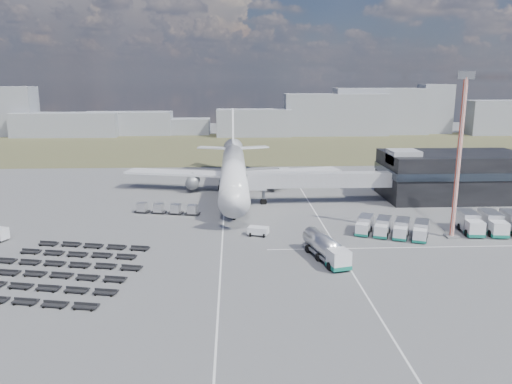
{
  "coord_description": "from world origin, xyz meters",
  "views": [
    {
      "loc": [
        -0.12,
        -80.86,
        26.02
      ],
      "look_at": [
        4.34,
        14.46,
        4.0
      ],
      "focal_mm": 35.0,
      "sensor_mm": 36.0,
      "label": 1
    }
  ],
  "objects": [
    {
      "name": "floodlight_mast",
      "position": [
        36.18,
        -3.17,
        13.5
      ],
      "size": [
        2.56,
        2.08,
        26.94
      ],
      "rotation": [
        0.0,
        0.0,
        -0.35
      ],
      "color": "red",
      "rests_on": "ground"
    },
    {
      "name": "lane_markings",
      "position": [
        9.77,
        3.0,
        0.01
      ],
      "size": [
        47.12,
        110.0,
        0.01
      ],
      "color": "silver",
      "rests_on": "ground"
    },
    {
      "name": "pushback_tug",
      "position": [
        4.0,
        -0.86,
        0.75
      ],
      "size": [
        3.78,
        2.84,
        1.51
      ],
      "primitive_type": "cube",
      "rotation": [
        0.0,
        0.0,
        -0.32
      ],
      "color": "silver",
      "rests_on": "ground"
    },
    {
      "name": "service_trucks_near",
      "position": [
        26.47,
        -1.84,
        1.37
      ],
      "size": [
        12.95,
        10.4,
        2.53
      ],
      "rotation": [
        0.0,
        0.0,
        -0.42
      ],
      "color": "silver",
      "rests_on": "ground"
    },
    {
      "name": "uld_row",
      "position": [
        -13.05,
        13.63,
        1.08
      ],
      "size": [
        13.07,
        4.4,
        1.8
      ],
      "rotation": [
        0.0,
        0.0,
        -0.21
      ],
      "color": "black",
      "rests_on": "ground"
    },
    {
      "name": "service_trucks_far",
      "position": [
        44.13,
        -1.06,
        1.72
      ],
      "size": [
        11.21,
        8.98,
        3.16
      ],
      "rotation": [
        0.0,
        0.0,
        -0.11
      ],
      "color": "silver",
      "rests_on": "ground"
    },
    {
      "name": "ground",
      "position": [
        0.0,
        0.0,
        0.0
      ],
      "size": [
        420.0,
        420.0,
        0.0
      ],
      "primitive_type": "plane",
      "color": "#565659",
      "rests_on": "ground"
    },
    {
      "name": "jet_bridge",
      "position": [
        15.9,
        20.42,
        5.05
      ],
      "size": [
        30.3,
        3.8,
        7.05
      ],
      "color": "#939399",
      "rests_on": "ground"
    },
    {
      "name": "fuel_tanker",
      "position": [
        13.23,
        -12.67,
        1.78
      ],
      "size": [
        5.53,
        11.35,
        3.56
      ],
      "rotation": [
        0.0,
        0.0,
        0.26
      ],
      "color": "silver",
      "rests_on": "ground"
    },
    {
      "name": "skyline",
      "position": [
        7.1,
        149.07,
        8.54
      ],
      "size": [
        298.82,
        22.16,
        22.75
      ],
      "color": "gray",
      "rests_on": "ground"
    },
    {
      "name": "grass_strip",
      "position": [
        0.0,
        110.0,
        0.01
      ],
      "size": [
        420.0,
        90.0,
        0.01
      ],
      "primitive_type": "cube",
      "color": "brown",
      "rests_on": "ground"
    },
    {
      "name": "airliner",
      "position": [
        0.0,
        32.38,
        5.29
      ],
      "size": [
        51.59,
        64.53,
        17.62
      ],
      "color": "silver",
      "rests_on": "ground"
    },
    {
      "name": "catering_truck",
      "position": [
        13.46,
        41.55,
        1.62
      ],
      "size": [
        4.4,
        7.38,
        3.17
      ],
      "rotation": [
        0.0,
        0.0,
        0.24
      ],
      "color": "silver",
      "rests_on": "ground"
    },
    {
      "name": "terminal",
      "position": [
        47.77,
        23.96,
        5.25
      ],
      "size": [
        30.4,
        16.4,
        11.0
      ],
      "color": "black",
      "rests_on": "ground"
    },
    {
      "name": "baggage_dollies",
      "position": [
        -24.7,
        -15.65,
        0.34
      ],
      "size": [
        25.02,
        25.11,
        0.68
      ],
      "rotation": [
        0.0,
        0.0,
        -0.2
      ],
      "color": "black",
      "rests_on": "ground"
    }
  ]
}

